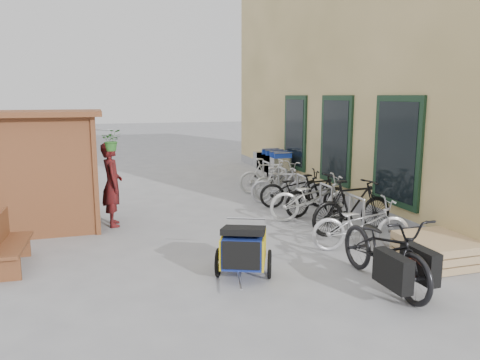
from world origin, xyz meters
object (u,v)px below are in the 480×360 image
object	(u,v)px
cargo_bike	(386,250)
bike_3	(316,195)
bike_0	(361,224)
bike_6	(279,180)
bike_7	(268,176)
person_kiosk	(112,184)
bike_2	(313,198)
bike_1	(352,207)
pallet_stack	(438,250)
bike_5	(281,185)
shopping_carts	(271,162)
bike_4	(296,189)
kiosk	(43,154)
child_trailer	(244,247)
bench	(7,242)

from	to	relation	value
cargo_bike	bike_3	distance (m)	3.99
bike_0	bike_6	bearing A→B (deg)	7.99
bike_3	bike_7	world-z (taller)	bike_7
person_kiosk	bike_6	world-z (taller)	person_kiosk
person_kiosk	bike_2	distance (m)	4.28
bike_1	bike_3	xyz separation A→B (m)	(-0.04, 1.48, -0.06)
pallet_stack	bike_5	bearing A→B (deg)	100.22
shopping_carts	cargo_bike	bearing A→B (deg)	-99.75
bike_4	bike_6	xyz separation A→B (m)	(0.07, 1.28, -0.00)
kiosk	bike_4	distance (m)	5.71
bike_1	bike_2	xyz separation A→B (m)	(-0.30, 1.14, -0.05)
kiosk	bike_7	xyz separation A→B (m)	(5.55, 2.07, -1.05)
child_trailer	bike_3	xyz separation A→B (m)	(2.67, 2.96, 0.03)
bike_1	shopping_carts	bearing A→B (deg)	-10.52
child_trailer	bike_5	bearing A→B (deg)	84.18
kiosk	cargo_bike	world-z (taller)	kiosk
bike_7	pallet_stack	bearing A→B (deg)	-164.56
pallet_stack	person_kiosk	size ratio (longest dim) A/B	0.68
bike_2	bike_1	bearing A→B (deg)	-157.91
bike_7	kiosk	bearing A→B (deg)	118.94
child_trailer	pallet_stack	bearing A→B (deg)	16.60
shopping_carts	cargo_bike	size ratio (longest dim) A/B	0.95
pallet_stack	bike_2	world-z (taller)	bike_2
cargo_bike	bike_7	bearing A→B (deg)	83.57
shopping_carts	bike_5	world-z (taller)	shopping_carts
kiosk	person_kiosk	distance (m)	1.45
child_trailer	bike_4	bearing A→B (deg)	79.14
bench	bike_1	size ratio (longest dim) A/B	0.75
bike_0	bike_7	world-z (taller)	bike_7
child_trailer	bench	bearing A→B (deg)	-179.26
person_kiosk	bike_0	distance (m)	5.05
bike_6	bike_2	bearing A→B (deg)	155.73
pallet_stack	child_trailer	world-z (taller)	child_trailer
bike_4	bike_1	bearing A→B (deg)	-164.69
bike_3	bike_4	xyz separation A→B (m)	(-0.11, 0.88, -0.02)
bench	bike_3	size ratio (longest dim) A/B	0.85
bench	bike_2	xyz separation A→B (m)	(5.85, 1.23, 0.06)
shopping_carts	child_trailer	distance (m)	7.97
cargo_bike	bike_0	distance (m)	1.61
bench	shopping_carts	xyz separation A→B (m)	(6.67, 5.89, 0.17)
shopping_carts	bike_6	distance (m)	2.25
bench	bike_2	size ratio (longest dim) A/B	0.72
bike_3	shopping_carts	bearing A→B (deg)	-15.38
bike_1	bike_4	bearing A→B (deg)	-1.57
bike_0	bike_4	world-z (taller)	bike_4
kiosk	person_kiosk	bearing A→B (deg)	-1.19
person_kiosk	bike_6	distance (m)	4.69
bench	person_kiosk	bearing A→B (deg)	53.37
bike_3	bike_4	distance (m)	0.89
bike_3	bike_5	xyz separation A→B (m)	(-0.29, 1.41, -0.03)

